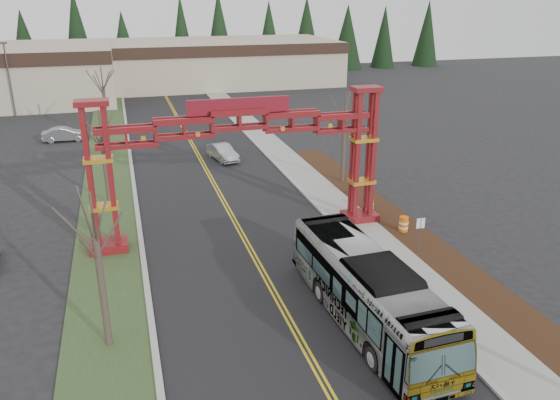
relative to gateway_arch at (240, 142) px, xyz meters
name	(u,v)px	position (x,y,z in m)	size (l,w,h in m)	color
road	(222,197)	(0.00, 7.00, -5.97)	(12.00, 110.00, 0.02)	black
lane_line_left	(220,197)	(-0.12, 7.00, -5.96)	(0.12, 100.00, 0.01)	gold
lane_line_right	(223,197)	(0.12, 7.00, -5.96)	(0.12, 100.00, 0.01)	gold
curb_right	(300,189)	(6.15, 7.00, -5.91)	(0.30, 110.00, 0.15)	#ADADA8
sidewalk_right	(318,187)	(7.60, 7.00, -5.91)	(2.60, 110.00, 0.14)	gray
landscape_strip	(457,270)	(10.20, -8.00, -5.92)	(2.60, 50.00, 0.12)	#311C10
grass_median	(109,208)	(-8.00, 7.00, -5.94)	(4.00, 110.00, 0.08)	#304723
curb_left	(136,205)	(-6.15, 7.00, -5.91)	(0.30, 110.00, 0.15)	#ADADA8
gateway_arch	(240,142)	(0.00, 0.00, 0.00)	(18.20, 1.60, 8.90)	#5E110C
retail_building_east	(219,62)	(10.00, 61.95, -2.47)	(38.00, 20.30, 7.00)	tan
conifer_treeline	(153,39)	(0.25, 74.00, 0.50)	(116.10, 5.60, 13.00)	black
transit_bus	(367,290)	(3.32, -11.09, -4.30)	(2.82, 12.05, 3.36)	#9D9EA4
silver_sedan	(223,152)	(1.94, 16.69, -5.28)	(1.50, 4.29, 1.41)	#A5A8AD
parked_car_far_a	(65,134)	(-12.31, 27.95, -5.26)	(1.54, 4.40, 1.45)	gray
bare_tree_median_near	(96,239)	(-8.00, -9.60, -0.97)	(2.99, 2.99, 7.01)	#382D26
bare_tree_median_mid	(102,138)	(-8.00, 7.99, -1.08)	(2.89, 2.89, 6.84)	#382D26
bare_tree_median_far	(103,88)	(-8.00, 25.33, -0.31)	(3.02, 3.02, 7.71)	#382D26
bare_tree_right_far	(345,119)	(10.00, 7.84, -0.86)	(3.11, 3.11, 7.20)	#382D26
light_pole_far	(9,74)	(-19.08, 42.40, -0.84)	(0.77, 0.39, 8.89)	#3F3F44
street_sign	(420,228)	(9.25, -5.47, -4.38)	(0.51, 0.06, 2.23)	#3F3F44
barrel_south	(404,225)	(9.87, -2.54, -5.44)	(0.59, 0.59, 1.09)	orange
barrel_mid	(370,205)	(9.35, 1.30, -5.50)	(0.52, 0.52, 0.96)	orange
barrel_north	(352,190)	(9.49, 4.72, -5.52)	(0.50, 0.50, 0.92)	orange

